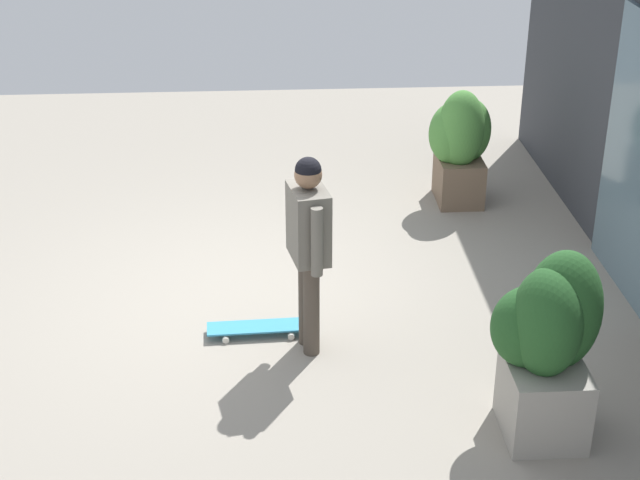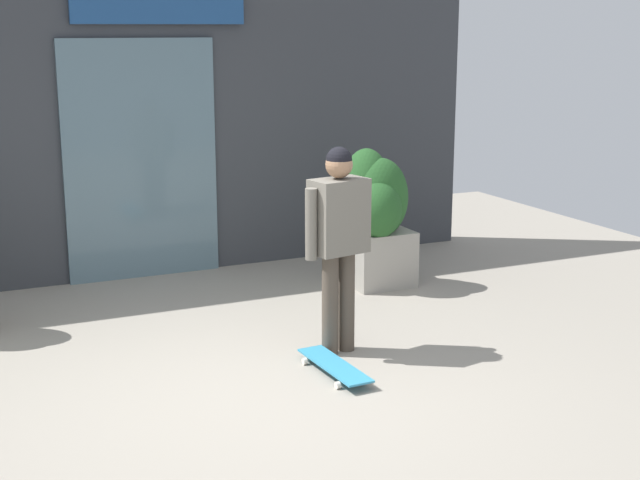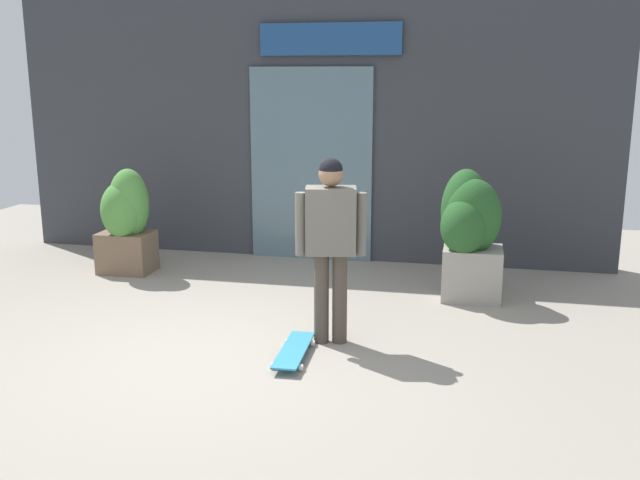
{
  "view_description": "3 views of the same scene",
  "coord_description": "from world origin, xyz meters",
  "px_view_note": "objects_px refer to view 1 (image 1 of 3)",
  "views": [
    {
      "loc": [
        7.56,
        0.16,
        4.23
      ],
      "look_at": [
        0.78,
        0.57,
        0.9
      ],
      "focal_mm": 54.8,
      "sensor_mm": 36.0,
      "label": 1
    },
    {
      "loc": [
        -2.07,
        -5.63,
        2.52
      ],
      "look_at": [
        0.78,
        0.57,
        0.9
      ],
      "focal_mm": 50.87,
      "sensor_mm": 36.0,
      "label": 2
    },
    {
      "loc": [
        2.07,
        -5.35,
        2.32
      ],
      "look_at": [
        0.78,
        0.57,
        0.9
      ],
      "focal_mm": 39.99,
      "sensor_mm": 36.0,
      "label": 3
    }
  ],
  "objects_px": {
    "skateboard": "(258,327)",
    "planter_box_right": "(547,338)",
    "skateboarder": "(309,236)",
    "planter_box_left": "(460,142)"
  },
  "relations": [
    {
      "from": "skateboard",
      "to": "planter_box_right",
      "type": "xyz_separation_m",
      "value": [
        1.38,
        1.96,
        0.68
      ]
    },
    {
      "from": "skateboarder",
      "to": "skateboard",
      "type": "distance_m",
      "value": 1.04
    },
    {
      "from": "planter_box_left",
      "to": "skateboard",
      "type": "bearing_deg",
      "value": -39.59
    },
    {
      "from": "planter_box_left",
      "to": "planter_box_right",
      "type": "distance_m",
      "value": 3.97
    },
    {
      "from": "skateboarder",
      "to": "skateboard",
      "type": "height_order",
      "value": "skateboarder"
    },
    {
      "from": "skateboard",
      "to": "planter_box_right",
      "type": "bearing_deg",
      "value": 142.51
    },
    {
      "from": "skateboarder",
      "to": "planter_box_left",
      "type": "xyz_separation_m",
      "value": [
        -2.81,
        1.73,
        -0.32
      ]
    },
    {
      "from": "planter_box_right",
      "to": "skateboarder",
      "type": "bearing_deg",
      "value": -126.48
    },
    {
      "from": "skateboard",
      "to": "planter_box_left",
      "type": "xyz_separation_m",
      "value": [
        -2.58,
        2.14,
        0.61
      ]
    },
    {
      "from": "planter_box_left",
      "to": "planter_box_right",
      "type": "relative_size",
      "value": 0.92
    }
  ]
}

